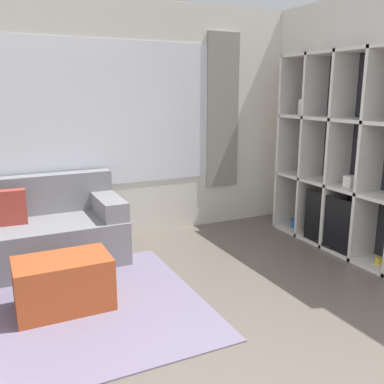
{
  "coord_description": "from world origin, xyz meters",
  "views": [
    {
      "loc": [
        -1.28,
        -1.4,
        1.71
      ],
      "look_at": [
        0.29,
        1.84,
        0.85
      ],
      "focal_mm": 40.0,
      "sensor_mm": 36.0,
      "label": 1
    }
  ],
  "objects": [
    {
      "name": "area_rug",
      "position": [
        -1.2,
        1.78,
        0.01
      ],
      "size": [
        2.85,
        1.92,
        0.01
      ],
      "primitive_type": "cube",
      "color": "slate",
      "rests_on": "ground_plane"
    },
    {
      "name": "ottoman",
      "position": [
        -0.84,
        1.85,
        0.21
      ],
      "size": [
        0.73,
        0.45,
        0.43
      ],
      "color": "#B74C23",
      "rests_on": "ground_plane"
    },
    {
      "name": "couch_main",
      "position": [
        -0.98,
        2.92,
        0.32
      ],
      "size": [
        1.79,
        0.84,
        0.85
      ],
      "color": "gray",
      "rests_on": "ground_plane"
    },
    {
      "name": "shelving_unit",
      "position": [
        2.16,
        1.81,
        1.02
      ],
      "size": [
        0.36,
        2.16,
        2.12
      ],
      "color": "#232328",
      "rests_on": "ground_plane"
    },
    {
      "name": "wall_right",
      "position": [
        2.34,
        1.68,
        1.35
      ],
      "size": [
        0.07,
        4.55,
        2.7
      ],
      "primitive_type": "cube",
      "color": "silver",
      "rests_on": "ground_plane"
    },
    {
      "name": "wall_back",
      "position": [
        0.0,
        3.38,
        1.36
      ],
      "size": [
        5.81,
        0.11,
        2.7
      ],
      "color": "silver",
      "rests_on": "ground_plane"
    }
  ]
}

